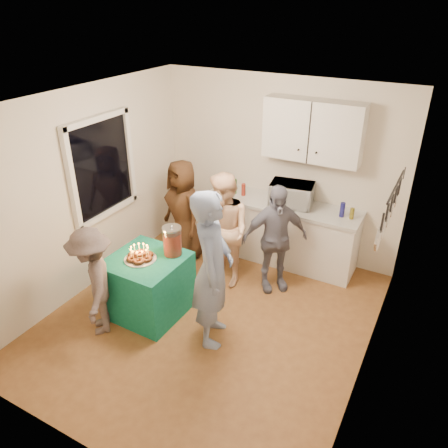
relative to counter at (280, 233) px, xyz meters
The scene contains 19 objects.
floor 1.76m from the counter, 96.71° to the right, with size 4.00×4.00×0.00m, color brown.
ceiling 2.76m from the counter, 96.71° to the right, with size 4.00×4.00×0.00m, color white.
back_wall 0.94m from the counter, 123.69° to the left, with size 3.60×3.60×0.00m, color silver.
left_wall 2.77m from the counter, 139.64° to the right, with size 4.00×4.00×0.00m, color silver.
right_wall 2.49m from the counter, 46.74° to the right, with size 4.00×4.00×0.00m, color silver.
window_night 2.66m from the counter, 144.60° to the right, with size 0.04×1.00×1.20m, color black.
counter is the anchor object (origin of this frame).
countertop 0.46m from the counter, 90.00° to the right, with size 2.24×0.62×0.05m, color beige.
upper_cabinet 1.56m from the counter, 26.57° to the left, with size 1.30×0.30×0.80m, color white.
pot_rack 2.16m from the counter, 33.34° to the right, with size 0.12×1.00×0.60m, color black.
microwave 0.65m from the counter, ahead, with size 0.58×0.40×0.32m, color white.
party_table 2.14m from the counter, 116.32° to the right, with size 0.85×0.85×0.76m, color #117154.
donut_cake 2.23m from the counter, 116.92° to the right, with size 0.38×0.38×0.18m, color #381C0C, non-canonical shape.
punch_jar 1.89m from the counter, 113.40° to the right, with size 0.22×0.22×0.34m, color red.
man_birthday 2.00m from the counter, 90.61° to the right, with size 0.67×0.44×1.83m, color #7D8FB6.
woman_back_left 1.45m from the counter, 154.89° to the right, with size 0.74×0.48×1.51m, color brown.
woman_back_center 1.07m from the counter, 115.59° to the right, with size 0.76×0.59×1.56m, color #FFAF85.
woman_back_right 0.81m from the counter, 74.77° to the right, with size 0.87×0.36×1.48m, color black.
child_near_left 2.78m from the counter, 117.03° to the right, with size 0.86×0.49×1.33m, color #504240.
Camera 1 is at (2.14, -3.60, 3.52)m, focal length 35.00 mm.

